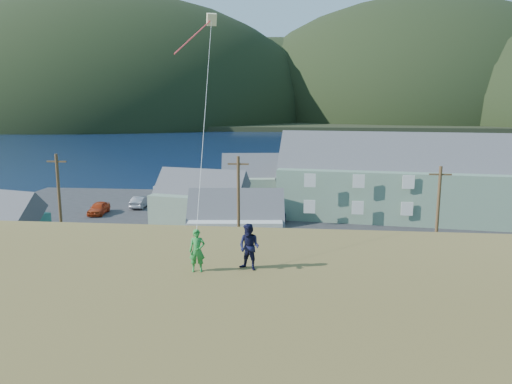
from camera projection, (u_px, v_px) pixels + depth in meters
ground at (265, 278)px, 37.37m from camera, size 900.00×900.00×0.00m
grass_strip at (262, 287)px, 35.40m from camera, size 110.00×8.00×0.10m
waterfront_lot at (278, 223)px, 53.98m from camera, size 72.00×36.00×0.12m
wharf at (249, 183)px, 77.01m from camera, size 26.00×14.00×0.90m
far_shore at (305, 117)px, 359.85m from camera, size 900.00×320.00×2.00m
far_hills at (362, 118)px, 306.51m from camera, size 760.00×265.00×143.00m
lodge at (428, 180)px, 55.13m from camera, size 33.75×12.85×11.58m
shed_palegreen_near at (200, 200)px, 53.15m from camera, size 10.75×7.93×7.08m
shed_white at (236, 224)px, 43.41m from camera, size 8.85×6.38×6.65m
shed_palegreen_far at (267, 181)px, 63.78m from camera, size 12.25×7.95×7.77m
utility_poles at (236, 215)px, 38.25m from camera, size 29.40×0.24×8.90m
parked_cars at (201, 205)px, 59.01m from camera, size 25.98×12.47×1.48m
kite_flyer_green at (197, 251)px, 17.53m from camera, size 0.60×0.44×1.53m
kite_flyer_navy at (249, 247)px, 17.72m from camera, size 1.00×0.90×1.67m
kite_rig at (209, 25)px, 23.52m from camera, size 1.08×4.29×11.51m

